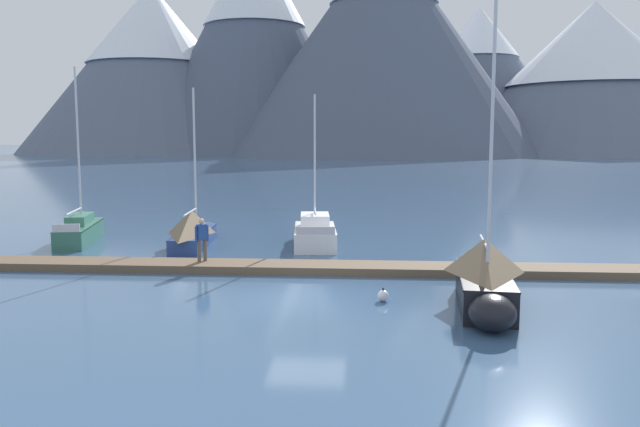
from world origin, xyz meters
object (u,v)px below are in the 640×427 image
at_px(sailboat_nearest_berth, 82,229).
at_px(mooring_buoy_channel_marker, 383,296).
at_px(sailboat_mid_dock_port, 315,232).
at_px(sailboat_mid_dock_starboard, 485,276).
at_px(person_on_dock, 202,237).
at_px(sailboat_second_berth, 194,229).

height_order(sailboat_nearest_berth, mooring_buoy_channel_marker, sailboat_nearest_berth).
bearing_deg(sailboat_mid_dock_port, sailboat_mid_dock_starboard, -61.54).
relative_size(sailboat_mid_dock_port, person_on_dock, 4.21).
bearing_deg(sailboat_nearest_berth, sailboat_mid_dock_starboard, -32.43).
distance_m(sailboat_second_berth, sailboat_mid_dock_port, 5.73).
bearing_deg(sailboat_mid_dock_port, sailboat_nearest_berth, 179.63).
distance_m(sailboat_second_berth, person_on_dock, 5.44).
height_order(sailboat_nearest_berth, sailboat_second_berth, sailboat_nearest_berth).
distance_m(sailboat_second_berth, mooring_buoy_channel_marker, 12.97).
bearing_deg(person_on_dock, sailboat_nearest_berth, 141.22).
bearing_deg(mooring_buoy_channel_marker, sailboat_mid_dock_port, 105.79).
relative_size(sailboat_second_berth, sailboat_mid_dock_port, 1.04).
xyz_separation_m(sailboat_nearest_berth, sailboat_second_berth, (5.94, -0.99, 0.25)).
xyz_separation_m(sailboat_nearest_berth, person_on_dock, (7.64, -6.14, 0.68)).
relative_size(sailboat_mid_dock_port, mooring_buoy_channel_marker, 16.13).
bearing_deg(sailboat_nearest_berth, person_on_dock, -38.78).
relative_size(sailboat_nearest_berth, sailboat_mid_dock_starboard, 0.95).
bearing_deg(person_on_dock, sailboat_mid_dock_starboard, -26.86).
bearing_deg(sailboat_second_berth, sailboat_mid_dock_starboard, -41.14).
distance_m(sailboat_mid_dock_starboard, mooring_buoy_channel_marker, 3.18).
xyz_separation_m(sailboat_second_berth, sailboat_mid_dock_starboard, (11.67, -10.19, 0.14)).
distance_m(sailboat_mid_dock_port, sailboat_mid_dock_starboard, 12.64).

